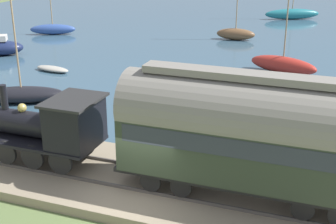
{
  "coord_description": "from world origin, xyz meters",
  "views": [
    {
      "loc": [
        -13.05,
        -5.87,
        8.99
      ],
      "look_at": [
        5.59,
        0.96,
        1.48
      ],
      "focal_mm": 50.0,
      "sensor_mm": 36.0,
      "label": 1
    }
  ],
  "objects_px": {
    "sailboat_teal": "(292,14)",
    "sailboat_blue": "(53,29)",
    "sailboat_black": "(22,94)",
    "sailboat_navy": "(1,47)",
    "steam_locomotive": "(54,126)",
    "rowboat_far_out": "(263,118)",
    "passenger_coach": "(248,132)",
    "rowboat_off_pier": "(53,69)",
    "sailboat_brown": "(236,33)",
    "sailboat_red": "(283,64)",
    "rowboat_mid_harbor": "(333,101)"
  },
  "relations": [
    {
      "from": "rowboat_far_out",
      "to": "rowboat_mid_harbor",
      "type": "distance_m",
      "value": 5.08
    },
    {
      "from": "steam_locomotive",
      "to": "sailboat_black",
      "type": "relative_size",
      "value": 0.74
    },
    {
      "from": "sailboat_red",
      "to": "sailboat_blue",
      "type": "distance_m",
      "value": 23.48
    },
    {
      "from": "steam_locomotive",
      "to": "sailboat_blue",
      "type": "bearing_deg",
      "value": 33.45
    },
    {
      "from": "sailboat_black",
      "to": "sailboat_blue",
      "type": "relative_size",
      "value": 1.07
    },
    {
      "from": "sailboat_black",
      "to": "sailboat_navy",
      "type": "bearing_deg",
      "value": 19.66
    },
    {
      "from": "sailboat_teal",
      "to": "rowboat_off_pier",
      "type": "relative_size",
      "value": 3.36
    },
    {
      "from": "sailboat_teal",
      "to": "sailboat_blue",
      "type": "xyz_separation_m",
      "value": [
        -17.0,
        20.74,
        -0.1
      ]
    },
    {
      "from": "steam_locomotive",
      "to": "rowboat_far_out",
      "type": "height_order",
      "value": "steam_locomotive"
    },
    {
      "from": "sailboat_red",
      "to": "sailboat_blue",
      "type": "xyz_separation_m",
      "value": [
        6.24,
        22.64,
        -0.09
      ]
    },
    {
      "from": "sailboat_red",
      "to": "rowboat_off_pier",
      "type": "xyz_separation_m",
      "value": [
        -5.1,
        15.3,
        -0.45
      ]
    },
    {
      "from": "steam_locomotive",
      "to": "sailboat_teal",
      "type": "relative_size",
      "value": 0.53
    },
    {
      "from": "steam_locomotive",
      "to": "sailboat_blue",
      "type": "xyz_separation_m",
      "value": [
        24.15,
        15.95,
        -1.49
      ]
    },
    {
      "from": "sailboat_brown",
      "to": "passenger_coach",
      "type": "bearing_deg",
      "value": -170.42
    },
    {
      "from": "sailboat_brown",
      "to": "sailboat_red",
      "type": "bearing_deg",
      "value": -154.28
    },
    {
      "from": "sailboat_blue",
      "to": "sailboat_red",
      "type": "bearing_deg",
      "value": -128.95
    },
    {
      "from": "rowboat_far_out",
      "to": "sailboat_brown",
      "type": "bearing_deg",
      "value": -1.94
    },
    {
      "from": "sailboat_brown",
      "to": "rowboat_mid_harbor",
      "type": "xyz_separation_m",
      "value": [
        -15.63,
        -9.04,
        -0.32
      ]
    },
    {
      "from": "sailboat_red",
      "to": "rowboat_far_out",
      "type": "height_order",
      "value": "sailboat_red"
    },
    {
      "from": "steam_locomotive",
      "to": "sailboat_red",
      "type": "relative_size",
      "value": 0.68
    },
    {
      "from": "sailboat_navy",
      "to": "rowboat_far_out",
      "type": "relative_size",
      "value": 3.28
    },
    {
      "from": "rowboat_mid_harbor",
      "to": "rowboat_far_out",
      "type": "bearing_deg",
      "value": 131.04
    },
    {
      "from": "sailboat_black",
      "to": "sailboat_blue",
      "type": "bearing_deg",
      "value": 3.98
    },
    {
      "from": "passenger_coach",
      "to": "rowboat_mid_harbor",
      "type": "bearing_deg",
      "value": -12.23
    },
    {
      "from": "sailboat_black",
      "to": "rowboat_off_pier",
      "type": "xyz_separation_m",
      "value": [
        6.21,
        2.03,
        -0.31
      ]
    },
    {
      "from": "sailboat_teal",
      "to": "sailboat_brown",
      "type": "xyz_separation_m",
      "value": [
        -13.38,
        3.6,
        -0.05
      ]
    },
    {
      "from": "sailboat_black",
      "to": "rowboat_off_pier",
      "type": "bearing_deg",
      "value": -6.0
    },
    {
      "from": "sailboat_teal",
      "to": "sailboat_black",
      "type": "height_order",
      "value": "sailboat_teal"
    },
    {
      "from": "passenger_coach",
      "to": "sailboat_black",
      "type": "relative_size",
      "value": 1.3
    },
    {
      "from": "sailboat_black",
      "to": "rowboat_mid_harbor",
      "type": "height_order",
      "value": "sailboat_black"
    },
    {
      "from": "sailboat_brown",
      "to": "sailboat_teal",
      "type": "bearing_deg",
      "value": -18.45
    },
    {
      "from": "steam_locomotive",
      "to": "sailboat_red",
      "type": "bearing_deg",
      "value": -20.46
    },
    {
      "from": "sailboat_black",
      "to": "rowboat_far_out",
      "type": "height_order",
      "value": "sailboat_black"
    },
    {
      "from": "sailboat_black",
      "to": "rowboat_far_out",
      "type": "distance_m",
      "value": 13.6
    },
    {
      "from": "passenger_coach",
      "to": "sailboat_brown",
      "type": "relative_size",
      "value": 1.16
    },
    {
      "from": "sailboat_brown",
      "to": "rowboat_far_out",
      "type": "xyz_separation_m",
      "value": [
        -19.47,
        -5.71,
        -0.39
      ]
    },
    {
      "from": "rowboat_off_pier",
      "to": "rowboat_mid_harbor",
      "type": "bearing_deg",
      "value": -83.33
    },
    {
      "from": "passenger_coach",
      "to": "sailboat_navy",
      "type": "relative_size",
      "value": 1.31
    },
    {
      "from": "rowboat_far_out",
      "to": "sailboat_red",
      "type": "bearing_deg",
      "value": -17.0
    },
    {
      "from": "rowboat_far_out",
      "to": "rowboat_mid_harbor",
      "type": "relative_size",
      "value": 0.89
    },
    {
      "from": "rowboat_off_pier",
      "to": "sailboat_navy",
      "type": "bearing_deg",
      "value": 76.08
    },
    {
      "from": "passenger_coach",
      "to": "sailboat_blue",
      "type": "distance_m",
      "value": 33.81
    },
    {
      "from": "sailboat_blue",
      "to": "rowboat_off_pier",
      "type": "relative_size",
      "value": 2.26
    },
    {
      "from": "rowboat_far_out",
      "to": "sailboat_teal",
      "type": "bearing_deg",
      "value": -14.61
    },
    {
      "from": "sailboat_black",
      "to": "sailboat_blue",
      "type": "xyz_separation_m",
      "value": [
        17.55,
        9.37,
        0.05
      ]
    },
    {
      "from": "sailboat_red",
      "to": "rowboat_far_out",
      "type": "bearing_deg",
      "value": -160.71
    },
    {
      "from": "steam_locomotive",
      "to": "sailboat_teal",
      "type": "distance_m",
      "value": 41.46
    },
    {
      "from": "passenger_coach",
      "to": "sailboat_blue",
      "type": "bearing_deg",
      "value": 44.28
    },
    {
      "from": "rowboat_far_out",
      "to": "steam_locomotive",
      "type": "bearing_deg",
      "value": 121.98
    },
    {
      "from": "sailboat_teal",
      "to": "rowboat_off_pier",
      "type": "xyz_separation_m",
      "value": [
        -28.34,
        13.4,
        -0.46
      ]
    }
  ]
}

